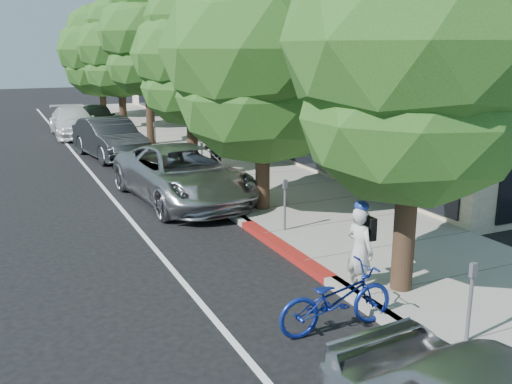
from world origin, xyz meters
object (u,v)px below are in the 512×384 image
street_tree_5 (100,51)px  street_tree_1 (263,53)px  white_pickup (73,122)px  silver_suv (182,174)px  pedestrian (211,148)px  street_tree_2 (190,56)px  dark_sedan (110,138)px  cyclist (360,251)px  dark_suv_far (97,118)px  street_tree_3 (147,35)px  bicycle (336,299)px  street_tree_0 (417,48)px  street_tree_4 (119,48)px

street_tree_5 → street_tree_1: bearing=-90.0°
street_tree_5 → white_pickup: bearing=-111.8°
silver_suv → pedestrian: 3.20m
street_tree_2 → dark_sedan: street_tree_2 is taller
silver_suv → white_pickup: 14.85m
street_tree_2 → cyclist: 12.06m
cyclist → pedestrian: (0.90, 10.29, 0.23)m
cyclist → dark_suv_far: size_ratio=0.38×
street_tree_3 → cyclist: 18.07m
street_tree_5 → silver_suv: size_ratio=1.22×
street_tree_2 → bicycle: bearing=-98.2°
street_tree_0 → pedestrian: bearing=88.6°
street_tree_4 → bicycle: size_ratio=3.50×
street_tree_5 → bicycle: (-1.82, -30.62, -3.72)m
street_tree_4 → dark_suv_far: (-1.40, 0.09, -3.70)m
street_tree_5 → silver_suv: street_tree_5 is taller
street_tree_3 → dark_suv_far: bearing=102.9°
street_tree_3 → pedestrian: street_tree_3 is taller
cyclist → street_tree_2: bearing=-13.1°
street_tree_3 → white_pickup: 7.13m
street_tree_2 → bicycle: 13.26m
street_tree_2 → street_tree_4: (0.00, 12.00, 0.27)m
silver_suv → pedestrian: bearing=49.4°
white_pickup → dark_suv_far: dark_suv_far is taller
cyclist → dark_suv_far: 23.67m
dark_sedan → white_pickup: dark_sedan is taller
street_tree_1 → silver_suv: (-1.62, 2.14, -3.53)m
bicycle → dark_suv_far: dark_suv_far is taller
street_tree_1 → white_pickup: street_tree_1 is taller
street_tree_2 → street_tree_1: bearing=-90.0°
dark_sedan → dark_suv_far: (0.86, 8.09, -0.07)m
white_pickup → bicycle: bearing=-87.4°
silver_suv → dark_suv_far: 15.95m
street_tree_0 → street_tree_4: bearing=90.0°
street_tree_0 → street_tree_1: bearing=90.0°
street_tree_4 → street_tree_5: (0.00, 6.00, -0.20)m
cyclist → dark_sedan: size_ratio=0.33×
street_tree_0 → dark_sedan: (-2.26, 16.00, -3.65)m
pedestrian → dark_sedan: bearing=-99.2°
bicycle → street_tree_3: bearing=-5.0°
street_tree_0 → street_tree_4: 24.00m
street_tree_1 → street_tree_4: bearing=90.0°
street_tree_5 → bicycle: street_tree_5 is taller
street_tree_3 → street_tree_4: size_ratio=1.10×
street_tree_3 → dark_suv_far: size_ratio=1.79×
bicycle → street_tree_1: bearing=-14.7°
street_tree_4 → dark_suv_far: size_ratio=1.63×
street_tree_2 → dark_sedan: size_ratio=1.35×
silver_suv → white_pickup: (-1.20, 14.80, -0.08)m
street_tree_3 → pedestrian: size_ratio=4.32×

